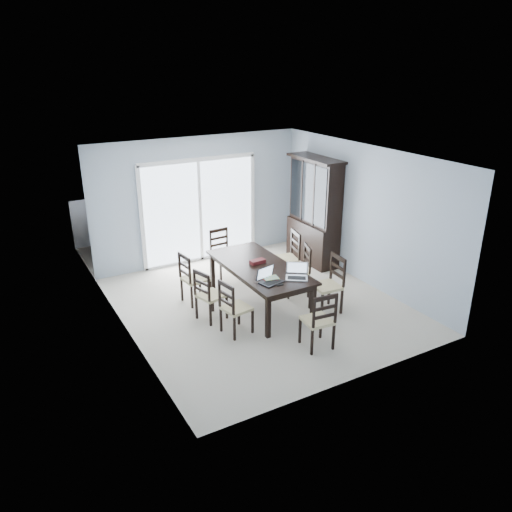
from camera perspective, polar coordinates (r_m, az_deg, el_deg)
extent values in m
plane|color=beige|center=(8.76, 0.37, -5.63)|extent=(5.00, 5.00, 0.00)
plane|color=white|center=(7.91, 0.41, 11.35)|extent=(5.00, 5.00, 0.00)
cube|color=#9BAAB9|center=(10.39, -6.54, 6.36)|extent=(4.50, 0.02, 2.60)
cube|color=#9BAAB9|center=(7.45, -14.78, -0.47)|extent=(0.02, 5.00, 2.60)
cube|color=#9BAAB9|center=(9.51, 12.26, 4.57)|extent=(0.02, 5.00, 2.60)
cube|color=gray|center=(11.69, -8.22, 1.07)|extent=(4.50, 2.00, 0.10)
cube|color=#99999E|center=(12.39, -10.09, 5.08)|extent=(4.50, 0.06, 1.10)
cube|color=black|center=(8.45, 0.38, -1.23)|extent=(1.00, 2.20, 0.04)
cube|color=black|center=(8.47, 0.38, -1.60)|extent=(0.88, 2.08, 0.10)
cube|color=black|center=(7.65, 1.39, -7.03)|extent=(0.07, 0.07, 0.69)
cube|color=black|center=(8.06, 6.54, -5.58)|extent=(0.07, 0.07, 0.69)
cube|color=black|center=(9.24, -4.98, -1.82)|extent=(0.07, 0.07, 0.69)
cube|color=black|center=(9.59, -0.43, -0.85)|extent=(0.07, 0.07, 0.69)
cube|color=black|center=(10.56, 6.46, 1.64)|extent=(0.45, 1.30, 0.85)
cube|color=black|center=(10.26, 6.85, 7.32)|extent=(0.38, 1.30, 1.30)
cube|color=black|center=(10.10, 6.88, 11.01)|extent=(0.50, 1.38, 0.05)
cube|color=black|center=(9.83, 7.37, 6.64)|extent=(0.02, 0.36, 1.18)
cube|color=black|center=(10.15, 5.95, 7.19)|extent=(0.02, 0.36, 1.18)
cube|color=black|center=(10.49, 4.62, 7.71)|extent=(0.02, 0.36, 1.18)
cube|color=silver|center=(10.44, -6.44, 5.01)|extent=(2.40, 0.02, 2.10)
cube|color=white|center=(10.17, -6.67, 10.89)|extent=(2.52, 0.05, 0.08)
cube|color=white|center=(10.43, -6.41, 4.99)|extent=(0.06, 0.05, 2.10)
cube|color=white|center=(10.76, -6.18, -0.24)|extent=(2.52, 0.05, 0.05)
cube|color=black|center=(7.89, -4.03, -7.32)|extent=(0.04, 0.04, 0.40)
cube|color=black|center=(7.64, -2.48, -8.32)|extent=(0.04, 0.04, 0.40)
cube|color=black|center=(8.07, -1.98, -6.56)|extent=(0.04, 0.04, 0.40)
cube|color=black|center=(7.83, -0.40, -7.51)|extent=(0.04, 0.04, 0.40)
cube|color=tan|center=(7.75, -2.24, -5.98)|extent=(0.45, 0.45, 0.05)
cube|color=black|center=(8.30, -6.81, -5.89)|extent=(0.04, 0.04, 0.40)
cube|color=black|center=(8.06, -5.22, -6.72)|extent=(0.04, 0.04, 0.40)
cube|color=black|center=(8.50, -4.98, -5.13)|extent=(0.04, 0.04, 0.40)
cube|color=black|center=(8.26, -3.36, -5.90)|extent=(0.04, 0.04, 0.40)
cube|color=tan|center=(8.18, -5.14, -4.52)|extent=(0.48, 0.48, 0.05)
cube|color=black|center=(8.93, -8.47, -3.84)|extent=(0.04, 0.04, 0.41)
cube|color=black|center=(8.64, -7.35, -4.70)|extent=(0.04, 0.04, 0.41)
cube|color=black|center=(9.08, -6.43, -3.28)|extent=(0.04, 0.04, 0.41)
cube|color=black|center=(8.79, -5.26, -4.11)|extent=(0.04, 0.04, 0.41)
cube|color=tan|center=(8.76, -6.95, -2.61)|extent=(0.44, 0.44, 0.05)
cube|color=black|center=(8.51, 9.75, -5.19)|extent=(0.04, 0.04, 0.44)
cube|color=black|center=(8.79, 8.34, -4.18)|extent=(0.04, 0.04, 0.44)
cube|color=black|center=(8.32, 7.55, -5.72)|extent=(0.04, 0.04, 0.44)
cube|color=black|center=(8.60, 6.18, -4.67)|extent=(0.04, 0.04, 0.44)
cube|color=tan|center=(8.45, 8.04, -3.45)|extent=(0.46, 0.46, 0.05)
cube|color=black|center=(9.00, 6.00, -3.52)|extent=(0.04, 0.04, 0.41)
cube|color=black|center=(9.32, 5.40, -2.58)|extent=(0.04, 0.04, 0.41)
cube|color=black|center=(8.91, 3.74, -3.70)|extent=(0.04, 0.04, 0.41)
cube|color=black|center=(9.23, 3.22, -2.75)|extent=(0.04, 0.04, 0.41)
cube|color=tan|center=(9.02, 4.63, -1.81)|extent=(0.51, 0.51, 0.05)
cube|color=black|center=(9.46, 4.80, -2.05)|extent=(0.04, 0.04, 0.45)
cube|color=black|center=(9.80, 3.94, -1.16)|extent=(0.04, 0.04, 0.45)
cube|color=black|center=(9.33, 2.55, -2.34)|extent=(0.04, 0.04, 0.45)
cube|color=black|center=(9.67, 1.76, -1.44)|extent=(0.04, 0.04, 0.45)
cube|color=tan|center=(9.47, 3.30, -0.35)|extent=(0.52, 0.52, 0.05)
cube|color=black|center=(7.33, 6.41, -9.80)|extent=(0.04, 0.04, 0.41)
cube|color=black|center=(7.50, 8.84, -9.16)|extent=(0.04, 0.04, 0.41)
cube|color=black|center=(7.60, 5.04, -8.52)|extent=(0.04, 0.04, 0.41)
cube|color=black|center=(7.77, 7.41, -7.94)|extent=(0.04, 0.04, 0.41)
cube|color=tan|center=(7.44, 7.01, -7.32)|extent=(0.44, 0.44, 0.05)
cube|color=black|center=(10.07, -3.26, -0.61)|extent=(0.04, 0.04, 0.41)
cube|color=black|center=(9.90, -5.09, -1.05)|extent=(0.04, 0.04, 0.41)
cube|color=black|center=(9.77, -2.18, -1.29)|extent=(0.04, 0.04, 0.41)
cube|color=black|center=(9.61, -4.05, -1.76)|extent=(0.04, 0.04, 0.41)
cube|color=tan|center=(9.75, -3.68, 0.08)|extent=(0.43, 0.43, 0.05)
cube|color=black|center=(7.80, 1.77, -3.02)|extent=(0.40, 0.32, 0.02)
cube|color=silver|center=(7.75, 1.78, -2.20)|extent=(0.31, 0.11, 0.19)
cube|color=silver|center=(7.97, 4.67, -2.53)|extent=(0.43, 0.40, 0.02)
cube|color=silver|center=(7.92, 4.70, -1.73)|extent=(0.28, 0.21, 0.19)
cube|color=maroon|center=(7.90, 1.64, -2.66)|extent=(0.25, 0.22, 0.03)
cube|color=gold|center=(7.90, 1.71, -2.51)|extent=(0.26, 0.22, 0.01)
cube|color=black|center=(7.73, 2.75, -3.31)|extent=(0.11, 0.05, 0.01)
cube|color=#50101C|center=(8.52, 0.18, -0.64)|extent=(0.27, 0.15, 0.07)
cube|color=brown|center=(11.38, -11.93, 2.80)|extent=(1.74, 1.55, 0.86)
cube|color=gray|center=(11.24, -12.11, 5.02)|extent=(1.79, 1.60, 0.06)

